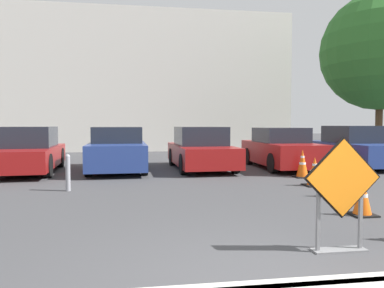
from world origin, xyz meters
TOP-DOWN VIEW (x-y plane):
  - ground_plane at (0.00, 10.00)m, footprint 96.00×96.00m
  - road_closed_sign at (1.26, 1.05)m, footprint 0.99×0.20m
  - traffic_cone_second at (2.63, 2.70)m, footprint 0.41×0.41m
  - traffic_cone_third at (3.06, 4.30)m, footprint 0.46×0.46m
  - traffic_cone_fourth at (3.29, 5.73)m, footprint 0.51×0.51m
  - traffic_cone_fifth at (3.66, 7.22)m, footprint 0.47×0.47m
  - parked_car_second at (-4.66, 9.66)m, footprint 2.10×4.57m
  - parked_car_third at (-1.79, 9.70)m, footprint 1.94×4.26m
  - parked_car_fourth at (1.08, 9.77)m, footprint 1.97×4.36m
  - parked_car_fifth at (3.95, 9.57)m, footprint 1.82×4.26m
  - parked_car_sixth at (6.83, 9.59)m, footprint 1.85×4.28m
  - bollard_nearest at (-2.77, 5.93)m, footprint 0.12×0.12m
  - building_facade_backdrop at (-1.75, 21.01)m, footprint 19.95×5.00m
  - street_tree_behind_lot at (10.12, 12.88)m, footprint 5.45×5.45m

SIDE VIEW (x-z plane):
  - ground_plane at x=0.00m, z-range 0.00..0.00m
  - traffic_cone_third at x=3.06m, z-range -0.01..0.64m
  - traffic_cone_second at x=2.63m, z-range -0.01..0.68m
  - traffic_cone_fourth at x=3.29m, z-range -0.01..0.72m
  - traffic_cone_fifth at x=3.66m, z-range -0.01..0.82m
  - bollard_nearest at x=-2.77m, z-range 0.03..0.89m
  - parked_car_fifth at x=3.95m, z-range -0.05..1.40m
  - parked_car_fourth at x=1.08m, z-range -0.06..1.41m
  - parked_car_second at x=-4.66m, z-range -0.06..1.43m
  - parked_car_third at x=-1.79m, z-range -0.05..1.42m
  - parked_car_sixth at x=6.83m, z-range -0.07..1.44m
  - road_closed_sign at x=1.26m, z-range 0.07..1.48m
  - building_facade_backdrop at x=-1.75m, z-range 0.00..8.26m
  - street_tree_behind_lot at x=10.12m, z-range 1.11..8.80m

